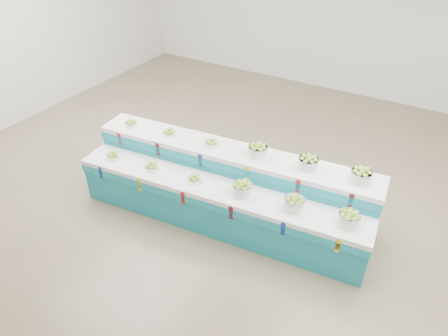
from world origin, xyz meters
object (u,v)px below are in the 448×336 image
(basket_lower_left, at_px, (242,188))
(basket_upper_right, at_px, (361,175))
(plate_upper_mid, at_px, (169,132))
(display_stand, at_px, (224,188))

(basket_lower_left, relative_size, basket_upper_right, 1.00)
(plate_upper_mid, relative_size, basket_upper_right, 0.82)
(display_stand, height_order, basket_lower_left, display_stand)
(plate_upper_mid, bearing_deg, display_stand, -8.76)
(display_stand, distance_m, plate_upper_mid, 1.22)
(display_stand, distance_m, basket_upper_right, 1.92)
(basket_lower_left, xyz_separation_m, basket_upper_right, (1.35, 0.67, 0.30))
(display_stand, relative_size, basket_lower_left, 15.70)
(basket_lower_left, distance_m, plate_upper_mid, 1.56)
(display_stand, bearing_deg, basket_lower_left, -34.00)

